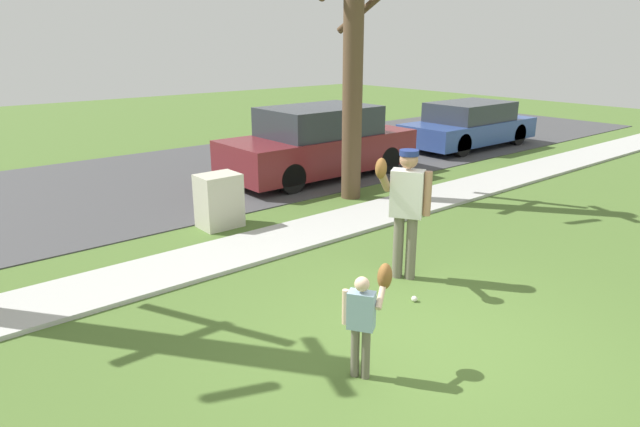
{
  "coord_description": "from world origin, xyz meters",
  "views": [
    {
      "loc": [
        -4.25,
        -3.29,
        3.13
      ],
      "look_at": [
        0.06,
        1.91,
        1.0
      ],
      "focal_mm": 31.07,
      "sensor_mm": 36.0,
      "label": 1
    }
  ],
  "objects_px": {
    "utility_cabinet": "(219,201)",
    "street_tree_near": "(354,44)",
    "person_child": "(367,308)",
    "parked_suv_maroon": "(319,143)",
    "person_adult": "(405,201)",
    "parked_wagon_blue": "(469,125)",
    "baseball": "(414,299)"
  },
  "relations": [
    {
      "from": "street_tree_near",
      "to": "parked_wagon_blue",
      "type": "distance_m",
      "value": 7.19
    },
    {
      "from": "person_child",
      "to": "street_tree_near",
      "type": "bearing_deg",
      "value": 16.16
    },
    {
      "from": "baseball",
      "to": "street_tree_near",
      "type": "height_order",
      "value": "street_tree_near"
    },
    {
      "from": "person_adult",
      "to": "parked_suv_maroon",
      "type": "distance_m",
      "value": 6.03
    },
    {
      "from": "street_tree_near",
      "to": "parked_suv_maroon",
      "type": "bearing_deg",
      "value": 70.1
    },
    {
      "from": "utility_cabinet",
      "to": "street_tree_near",
      "type": "height_order",
      "value": "street_tree_near"
    },
    {
      "from": "utility_cabinet",
      "to": "parked_suv_maroon",
      "type": "bearing_deg",
      "value": 25.41
    },
    {
      "from": "person_adult",
      "to": "person_child",
      "type": "height_order",
      "value": "person_adult"
    },
    {
      "from": "person_child",
      "to": "utility_cabinet",
      "type": "distance_m",
      "value": 4.97
    },
    {
      "from": "person_adult",
      "to": "street_tree_near",
      "type": "distance_m",
      "value": 4.54
    },
    {
      "from": "person_adult",
      "to": "utility_cabinet",
      "type": "height_order",
      "value": "person_adult"
    },
    {
      "from": "utility_cabinet",
      "to": "street_tree_near",
      "type": "relative_size",
      "value": 0.16
    },
    {
      "from": "parked_wagon_blue",
      "to": "street_tree_near",
      "type": "bearing_deg",
      "value": -164.15
    },
    {
      "from": "parked_wagon_blue",
      "to": "baseball",
      "type": "bearing_deg",
      "value": -147.34
    },
    {
      "from": "person_adult",
      "to": "street_tree_near",
      "type": "relative_size",
      "value": 0.31
    },
    {
      "from": "parked_wagon_blue",
      "to": "person_adult",
      "type": "bearing_deg",
      "value": -148.85
    },
    {
      "from": "person_child",
      "to": "baseball",
      "type": "height_order",
      "value": "person_child"
    },
    {
      "from": "baseball",
      "to": "street_tree_near",
      "type": "distance_m",
      "value": 5.67
    },
    {
      "from": "person_child",
      "to": "parked_wagon_blue",
      "type": "bearing_deg",
      "value": -0.76
    },
    {
      "from": "street_tree_near",
      "to": "parked_suv_maroon",
      "type": "relative_size",
      "value": 1.23
    },
    {
      "from": "person_child",
      "to": "parked_suv_maroon",
      "type": "height_order",
      "value": "parked_suv_maroon"
    },
    {
      "from": "parked_wagon_blue",
      "to": "utility_cabinet",
      "type": "bearing_deg",
      "value": -169.52
    },
    {
      "from": "parked_suv_maroon",
      "to": "street_tree_near",
      "type": "bearing_deg",
      "value": -109.9
    },
    {
      "from": "street_tree_near",
      "to": "utility_cabinet",
      "type": "bearing_deg",
      "value": 178.41
    },
    {
      "from": "person_child",
      "to": "street_tree_near",
      "type": "relative_size",
      "value": 0.19
    },
    {
      "from": "person_adult",
      "to": "parked_wagon_blue",
      "type": "distance_m",
      "value": 10.24
    },
    {
      "from": "street_tree_near",
      "to": "baseball",
      "type": "bearing_deg",
      "value": -123.27
    },
    {
      "from": "person_adult",
      "to": "street_tree_near",
      "type": "height_order",
      "value": "street_tree_near"
    },
    {
      "from": "street_tree_near",
      "to": "person_child",
      "type": "bearing_deg",
      "value": -131.47
    },
    {
      "from": "utility_cabinet",
      "to": "baseball",
      "type": "bearing_deg",
      "value": -84.52
    },
    {
      "from": "street_tree_near",
      "to": "parked_suv_maroon",
      "type": "xyz_separation_m",
      "value": [
        0.67,
        1.84,
        -2.26
      ]
    },
    {
      "from": "baseball",
      "to": "street_tree_near",
      "type": "relative_size",
      "value": 0.01
    }
  ]
}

